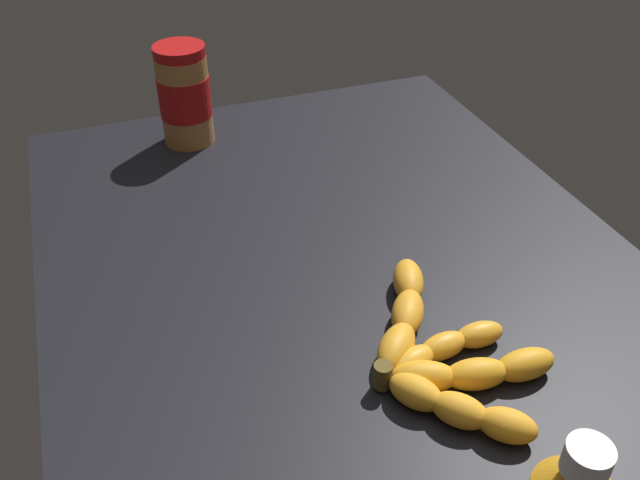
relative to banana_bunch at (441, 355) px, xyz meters
The scene contains 3 objects.
ground_plane 21.92cm from the banana_bunch, behind, with size 99.80×76.11×4.96cm, color black.
banana_bunch is the anchor object (origin of this frame).
peanut_butter_jar 62.56cm from the banana_bunch, 165.78° to the right, with size 8.45×8.45×16.48cm.
Camera 1 is at (65.30, -26.85, 55.52)cm, focal length 38.40 mm.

